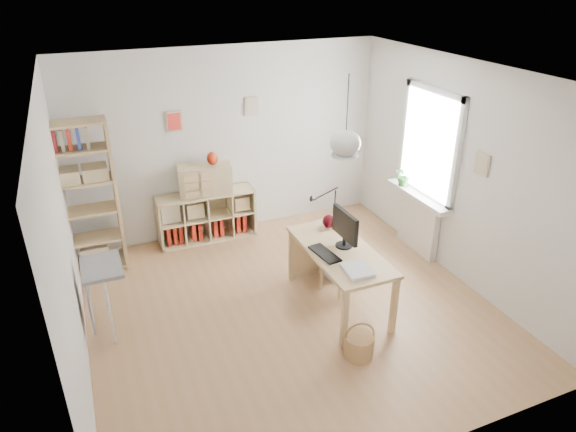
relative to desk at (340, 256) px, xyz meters
name	(u,v)px	position (x,y,z in m)	size (l,w,h in m)	color
ground	(290,307)	(-0.55, 0.15, -0.66)	(4.50, 4.50, 0.00)	#A87D54
room_shell	(346,143)	(0.00, 0.00, 1.34)	(4.50, 4.50, 4.50)	white
window_unit	(430,144)	(1.68, 0.75, 0.89)	(0.07, 1.16, 1.46)	white
radiator	(418,224)	(1.64, 0.75, -0.26)	(0.10, 0.80, 0.80)	white
windowsill	(418,196)	(1.59, 0.75, 0.17)	(0.22, 1.20, 0.06)	white
desk	(340,256)	(0.00, 0.00, 0.00)	(0.70, 1.50, 0.75)	tan
cube_shelf	(205,219)	(-1.02, 2.23, -0.36)	(1.40, 0.38, 0.72)	#D5BA8C
tall_bookshelf	(83,193)	(-2.59, 1.95, 0.43)	(0.80, 0.38, 2.00)	tan
side_table	(97,282)	(-2.59, 0.50, 0.01)	(0.40, 0.55, 0.85)	gray
chair	(337,258)	(0.15, 0.32, -0.23)	(0.46, 0.46, 0.75)	gray
wicker_basket	(359,345)	(-0.22, -0.89, -0.52)	(0.30, 0.30, 0.42)	#A9774C
storage_chest	(339,253)	(0.41, 0.74, -0.44)	(0.74, 0.80, 0.65)	silver
monitor	(345,227)	(0.07, 0.05, 0.34)	(0.20, 0.50, 0.43)	black
keyboard	(325,254)	(-0.21, -0.04, 0.10)	(0.16, 0.44, 0.02)	black
task_lamp	(322,203)	(0.07, 0.61, 0.39)	(0.41, 0.15, 0.44)	black
yarn_ball	(329,221)	(0.13, 0.54, 0.17)	(0.16, 0.16, 0.16)	#4F0A0F
paper_tray	(357,270)	(-0.05, -0.48, 0.11)	(0.27, 0.34, 0.03)	white
drawer_chest	(205,180)	(-0.98, 2.19, 0.27)	(0.73, 0.33, 0.42)	#D5BA8C
red_vase	(212,158)	(-0.86, 2.19, 0.57)	(0.15, 0.15, 0.18)	maroon
potted_plant	(404,176)	(1.57, 1.08, 0.35)	(0.26, 0.23, 0.29)	#255921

